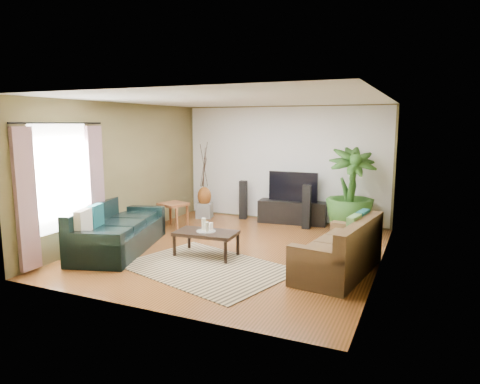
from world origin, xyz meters
The scene contains 28 objects.
floor centered at (0.00, 0.00, 0.00)m, with size 5.50×5.50×0.00m, color brown.
ceiling centered at (0.00, 0.00, 2.70)m, with size 5.50×5.50×0.00m, color white.
wall_back centered at (0.00, 2.75, 1.35)m, with size 5.00×5.00×0.00m, color olive.
wall_front centered at (0.00, -2.75, 1.35)m, with size 5.00×5.00×0.00m, color olive.
wall_left centered at (-2.50, 0.00, 1.35)m, with size 5.50×5.50×0.00m, color olive.
wall_right centered at (2.50, 0.00, 1.35)m, with size 5.50×5.50×0.00m, color olive.
backwall_panel centered at (0.00, 2.74, 1.35)m, with size 4.90×4.90×0.00m, color white.
window_pane centered at (-2.48, -1.60, 1.40)m, with size 1.80×1.80×0.00m, color white.
curtain_near centered at (-2.43, -2.35, 1.15)m, with size 0.08×0.35×2.20m, color gray.
curtain_far centered at (-2.43, -0.85, 1.15)m, with size 0.08×0.35×2.20m, color gray.
curtain_rod centered at (-2.43, -1.60, 2.30)m, with size 0.03×0.03×1.90m, color black.
sofa_left centered at (-1.97, -0.81, 0.42)m, with size 2.35×1.01×0.85m, color black.
sofa_right centered at (1.94, -0.44, 0.42)m, with size 1.89×0.85×0.85m, color brown.
area_rug centered at (-0.01, -1.08, 0.01)m, with size 2.52×1.79×0.01m, color tan.
coffee_table centered at (-0.33, -0.51, 0.22)m, with size 1.07×0.58×0.44m, color black.
candle_tray centered at (-0.33, -0.51, 0.44)m, with size 0.33×0.33×0.01m, color gray.
candle_tall centered at (-0.39, -0.48, 0.56)m, with size 0.07×0.07×0.21m, color #EDE9C8.
candle_mid centered at (-0.29, -0.55, 0.53)m, with size 0.07×0.07×0.16m, color beige.
candle_short centered at (-0.26, -0.45, 0.52)m, with size 0.07×0.07×0.14m, color silver.
tv_stand centered at (0.32, 2.50, 0.26)m, with size 1.56×0.47×0.52m, color black.
television centered at (0.32, 2.50, 0.86)m, with size 1.15×0.06×0.68m, color black.
speaker_left centered at (-0.91, 2.46, 0.46)m, with size 0.17×0.19×0.93m, color black.
speaker_right centered at (0.74, 2.13, 0.48)m, with size 0.17×0.19×0.97m, color black.
potted_plant centered at (1.67, 2.16, 0.90)m, with size 1.01×1.01×1.80m, color #26501A.
plant_pot centered at (1.67, 2.16, 0.13)m, with size 0.33×0.33×0.26m, color black.
pedestal centered at (-1.83, 2.19, 0.18)m, with size 0.36×0.36×0.36m, color gray.
vase centered at (-1.83, 2.19, 0.53)m, with size 0.33×0.33×0.47m, color brown.
side_table centered at (-1.98, 1.02, 0.28)m, with size 0.53×0.53×0.56m, color brown.
Camera 1 is at (3.13, -6.87, 2.29)m, focal length 32.00 mm.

